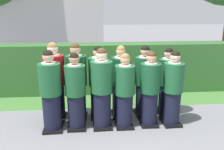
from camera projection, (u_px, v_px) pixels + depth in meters
ground_plane at (113, 126)px, 5.11m from camera, size 60.00×60.00×0.00m
student_front_row_0 at (51, 93)px, 4.76m from camera, size 0.43×0.49×1.65m
student_front_row_1 at (76, 93)px, 4.84m from camera, size 0.41×0.50×1.58m
student_front_row_2 at (102, 91)px, 4.88m from camera, size 0.43×0.49×1.66m
student_front_row_3 at (125, 93)px, 4.91m from camera, size 0.40×0.49×1.56m
student_front_row_4 at (150, 91)px, 4.99m from camera, size 0.41×0.46×1.58m
student_front_row_5 at (173, 90)px, 5.01m from camera, size 0.41×0.47×1.59m
student_in_red_blazer at (55, 84)px, 5.23m from camera, size 0.45×0.51×1.72m
student_rear_row_1 at (77, 84)px, 5.25m from camera, size 0.44×0.51×1.71m
student_rear_row_2 at (99, 84)px, 5.35m from camera, size 0.42×0.47×1.63m
student_rear_row_3 at (121, 84)px, 5.37m from camera, size 0.42×0.47×1.63m
student_rear_row_4 at (144, 83)px, 5.43m from camera, size 0.42×0.49×1.62m
student_rear_row_5 at (167, 84)px, 5.48m from camera, size 0.41×0.45×1.57m
hedge at (106, 68)px, 7.05m from camera, size 7.25×0.70×1.42m
lawn_strip at (108, 101)px, 6.48m from camera, size 7.25×0.90×0.01m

